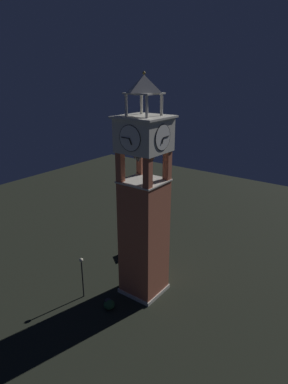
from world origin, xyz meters
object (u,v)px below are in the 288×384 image
park_bench (125,253)px  lamp_post (82,270)px  trash_bin (108,304)px  clock_tower (144,211)px

park_bench → lamp_post: size_ratio=0.39×
trash_bin → lamp_post: bearing=-86.3°
park_bench → trash_bin: park_bench is taller
clock_tower → lamp_post: 7.76m
park_bench → lamp_post: 8.11m
lamp_post → park_bench: bearing=-169.3°
clock_tower → lamp_post: clock_tower is taller
park_bench → lamp_post: (7.65, 1.44, 2.28)m
trash_bin → clock_tower: bearing=165.5°
trash_bin → park_bench: bearing=-150.1°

